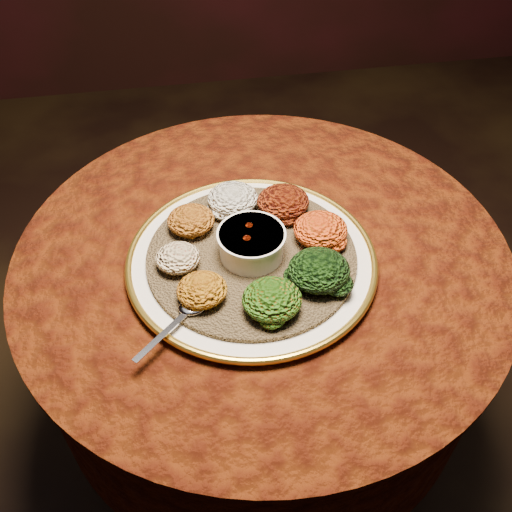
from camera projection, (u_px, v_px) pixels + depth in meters
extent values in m
plane|color=black|center=(260.00, 430.00, 1.63)|extent=(4.00, 4.00, 0.00)
cylinder|color=black|center=(260.00, 427.00, 1.61)|extent=(0.44, 0.44, 0.04)
cylinder|color=black|center=(261.00, 363.00, 1.39)|extent=(0.12, 0.12, 0.68)
cylinder|color=black|center=(262.00, 261.00, 1.13)|extent=(0.80, 0.80, 0.04)
cylinder|color=#3D1505|center=(262.00, 308.00, 1.23)|extent=(0.93, 0.93, 0.34)
cylinder|color=#3D1505|center=(262.00, 252.00, 1.11)|extent=(0.96, 0.96, 0.01)
cylinder|color=silver|center=(252.00, 261.00, 1.07)|extent=(0.59, 0.59, 0.02)
torus|color=gold|center=(252.00, 258.00, 1.06)|extent=(0.47, 0.47, 0.01)
cylinder|color=brown|center=(252.00, 256.00, 1.06)|extent=(0.49, 0.49, 0.01)
cylinder|color=white|center=(251.00, 244.00, 1.04)|extent=(0.12, 0.12, 0.05)
cylinder|color=white|center=(251.00, 235.00, 1.02)|extent=(0.13, 0.13, 0.01)
cylinder|color=#541204|center=(251.00, 238.00, 1.03)|extent=(0.10, 0.10, 0.01)
ellipsoid|color=silver|center=(192.00, 307.00, 0.96)|extent=(0.05, 0.04, 0.01)
cube|color=silver|center=(163.00, 334.00, 0.92)|extent=(0.10, 0.10, 0.00)
ellipsoid|color=silver|center=(233.00, 199.00, 1.13)|extent=(0.10, 0.10, 0.05)
ellipsoid|color=black|center=(283.00, 202.00, 1.12)|extent=(0.10, 0.10, 0.05)
ellipsoid|color=#A9680E|center=(321.00, 230.00, 1.07)|extent=(0.10, 0.10, 0.05)
ellipsoid|color=black|center=(319.00, 270.00, 0.99)|extent=(0.11, 0.10, 0.05)
ellipsoid|color=#9F3D0A|center=(272.00, 300.00, 0.95)|extent=(0.10, 0.10, 0.05)
ellipsoid|color=#AF6B0F|center=(202.00, 290.00, 0.97)|extent=(0.09, 0.08, 0.04)
ellipsoid|color=maroon|center=(178.00, 258.00, 1.02)|extent=(0.08, 0.08, 0.04)
ellipsoid|color=#9A5412|center=(191.00, 220.00, 1.09)|extent=(0.09, 0.09, 0.04)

